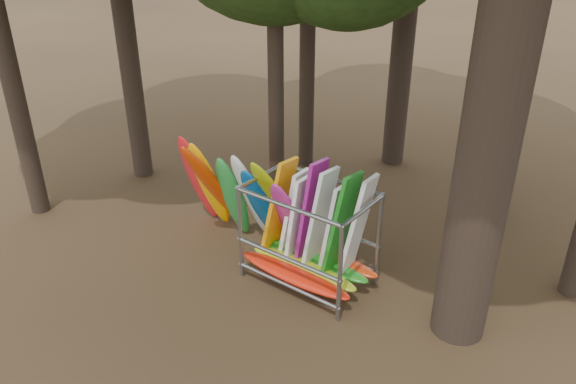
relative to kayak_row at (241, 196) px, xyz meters
The scene contains 3 objects.
ground 1.91m from the kayak_row, 38.97° to the right, with size 120.00×120.00×0.00m, color #47331E.
kayak_row is the anchor object (origin of this frame).
storage_rack 2.21m from the kayak_row, ahead, with size 2.91×1.53×2.75m.
Camera 1 is at (6.71, -7.68, 7.34)m, focal length 35.00 mm.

